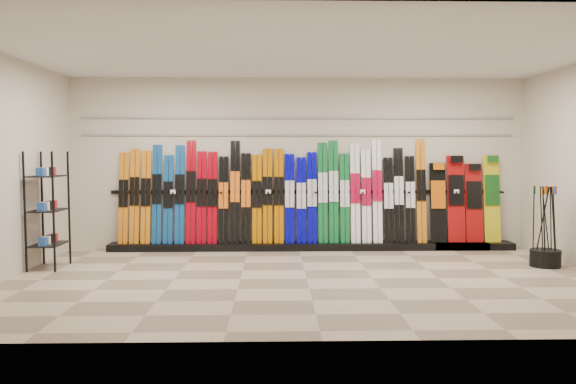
{
  "coord_description": "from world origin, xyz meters",
  "views": [
    {
      "loc": [
        -0.43,
        -7.42,
        1.69
      ],
      "look_at": [
        -0.23,
        1.0,
        1.1
      ],
      "focal_mm": 35.0,
      "sensor_mm": 36.0,
      "label": 1
    }
  ],
  "objects": [
    {
      "name": "ski_poles",
      "position": [
        3.57,
        0.71,
        0.61
      ],
      "size": [
        0.37,
        0.27,
        1.18
      ],
      "color": "black",
      "rests_on": "pole_bin"
    },
    {
      "name": "pole_bin",
      "position": [
        3.6,
        0.74,
        0.12
      ],
      "size": [
        0.44,
        0.44,
        0.25
      ],
      "primitive_type": "cylinder",
      "color": "black",
      "rests_on": "floor"
    },
    {
      "name": "accessory_rack",
      "position": [
        -3.75,
        0.82,
        0.86
      ],
      "size": [
        0.4,
        0.6,
        1.71
      ],
      "primitive_type": "cube",
      "color": "black",
      "rests_on": "floor"
    },
    {
      "name": "floor",
      "position": [
        0.0,
        0.0,
        0.0
      ],
      "size": [
        8.0,
        8.0,
        0.0
      ],
      "primitive_type": "plane",
      "color": "#87725D",
      "rests_on": "ground"
    },
    {
      "name": "left_wall",
      "position": [
        -4.0,
        0.0,
        1.5
      ],
      "size": [
        0.0,
        5.0,
        5.0
      ],
      "primitive_type": "plane",
      "rotation": [
        1.57,
        0.0,
        1.57
      ],
      "color": "beige",
      "rests_on": "floor"
    },
    {
      "name": "ceiling",
      "position": [
        0.0,
        0.0,
        3.0
      ],
      "size": [
        8.0,
        8.0,
        0.0
      ],
      "primitive_type": "plane",
      "rotation": [
        3.14,
        0.0,
        0.0
      ],
      "color": "silver",
      "rests_on": "back_wall"
    },
    {
      "name": "ski_rack_base",
      "position": [
        0.22,
        2.28,
        0.06
      ],
      "size": [
        8.0,
        0.4,
        0.12
      ],
      "primitive_type": "cube",
      "color": "black",
      "rests_on": "floor"
    },
    {
      "name": "slatwall_rail_0",
      "position": [
        0.0,
        2.48,
        2.0
      ],
      "size": [
        7.6,
        0.02,
        0.03
      ],
      "primitive_type": "cube",
      "color": "gray",
      "rests_on": "back_wall"
    },
    {
      "name": "skis",
      "position": [
        -0.44,
        2.35,
        0.94
      ],
      "size": [
        5.38,
        0.29,
        1.82
      ],
      "color": "orange",
      "rests_on": "ski_rack_base"
    },
    {
      "name": "snowboards",
      "position": [
        2.94,
        2.35,
        0.85
      ],
      "size": [
        1.24,
        0.24,
        1.53
      ],
      "color": "black",
      "rests_on": "ski_rack_base"
    },
    {
      "name": "back_wall",
      "position": [
        0.0,
        2.5,
        1.5
      ],
      "size": [
        8.0,
        0.0,
        8.0
      ],
      "primitive_type": "plane",
      "rotation": [
        1.57,
        0.0,
        0.0
      ],
      "color": "beige",
      "rests_on": "floor"
    },
    {
      "name": "slatwall_rail_1",
      "position": [
        0.0,
        2.48,
        2.3
      ],
      "size": [
        7.6,
        0.02,
        0.03
      ],
      "primitive_type": "cube",
      "color": "gray",
      "rests_on": "back_wall"
    }
  ]
}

